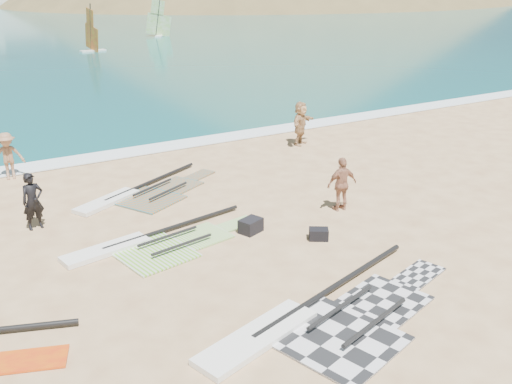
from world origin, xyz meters
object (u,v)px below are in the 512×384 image
rig_green (152,244)px  beachgoer_right (301,123)px  gear_bag_far (319,234)px  beachgoer_mid (8,156)px  gear_bag_near (251,226)px  rig_orange (142,194)px  beachgoer_back (342,184)px  person_wetsuit (33,201)px  rig_grey (322,320)px

rig_green → beachgoer_right: size_ratio=3.03×
gear_bag_far → beachgoer_mid: bearing=123.0°
beachgoer_right → rig_green: bearing=-177.5°
rig_green → beachgoer_mid: bearing=96.1°
gear_bag_near → beachgoer_mid: 8.96m
rig_orange → beachgoer_back: bearing=-69.3°
gear_bag_near → gear_bag_far: bearing=-45.5°
person_wetsuit → beachgoer_right: size_ratio=0.89×
rig_green → person_wetsuit: (-2.19, 2.58, 0.71)m
rig_green → beachgoer_mid: 7.46m
rig_orange → gear_bag_near: gear_bag_near is taller
beachgoer_right → beachgoer_back: bearing=-146.8°
beachgoer_mid → person_wetsuit: bearing=-82.6°
person_wetsuit → beachgoer_back: beachgoer_back is taller
rig_grey → person_wetsuit: 8.31m
rig_orange → beachgoer_right: bearing=-11.0°
gear_bag_far → person_wetsuit: bearing=143.5°
rig_grey → beachgoer_right: bearing=40.7°
beachgoer_right → beachgoer_mid: bearing=140.6°
rig_orange → beachgoer_back: 6.00m
rig_green → rig_orange: size_ratio=1.02×
rig_orange → person_wetsuit: bearing=167.4°
gear_bag_near → beachgoer_mid: (-4.57, 7.68, 0.59)m
rig_grey → person_wetsuit: size_ratio=4.20×
rig_grey → rig_orange: 8.25m
gear_bag_far → person_wetsuit: (-5.93, 4.38, 0.62)m
rig_grey → rig_orange: rig_grey is taller
gear_bag_near → rig_orange: bearing=110.4°
rig_grey → beachgoer_back: 5.82m
beachgoer_back → person_wetsuit: bearing=-14.6°
rig_green → beachgoer_right: beachgoer_right is taller
gear_bag_far → gear_bag_near: bearing=134.5°
rig_grey → person_wetsuit: (-3.74, 7.38, 0.71)m
beachgoer_mid → beachgoer_back: beachgoer_mid is taller
rig_green → gear_bag_near: size_ratio=9.04×
gear_bag_far → person_wetsuit: person_wetsuit is taller
rig_orange → gear_bag_near: size_ratio=8.88×
beachgoer_mid → beachgoer_back: 10.77m
rig_green → person_wetsuit: 3.46m
beachgoer_mid → beachgoer_back: bearing=-36.7°
rig_orange → gear_bag_near: 4.24m
rig_grey → beachgoer_mid: (-3.63, 11.94, 0.72)m
beachgoer_mid → rig_orange: bearing=-41.3°
gear_bag_far → person_wetsuit: 7.40m
gear_bag_far → rig_orange: bearing=117.4°
rig_grey → beachgoer_mid: beachgoer_mid is taller
beachgoer_back → beachgoer_right: beachgoer_right is taller
beachgoer_mid → rig_green: bearing=-64.9°
gear_bag_near → person_wetsuit: person_wetsuit is taller
person_wetsuit → beachgoer_right: 11.04m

